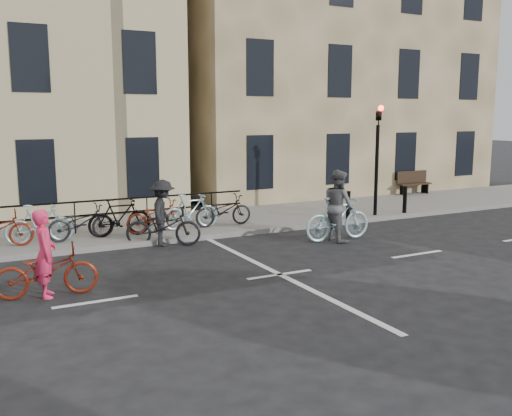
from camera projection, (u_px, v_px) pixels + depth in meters
name	position (u px, v px, depth m)	size (l,w,h in m)	color
ground	(280.00, 275.00, 12.56)	(120.00, 120.00, 0.00)	black
sidewalk	(50.00, 238.00, 15.97)	(46.00, 4.00, 0.15)	slate
building_east	(308.00, 58.00, 27.05)	(14.00, 10.00, 12.00)	#887752
traffic_light	(377.00, 146.00, 18.79)	(0.18, 0.30, 3.90)	black
bollard_east	(348.00, 205.00, 18.47)	(0.14, 0.14, 0.90)	black
bollard_west	(405.00, 200.00, 19.56)	(0.14, 0.14, 0.90)	black
bench	(413.00, 182.00, 24.24)	(1.60, 0.41, 0.97)	black
parked_bikes	(81.00, 221.00, 15.36)	(10.40, 1.23, 1.05)	black
cyclist_pink	(46.00, 267.00, 10.96)	(2.00, 0.91, 1.72)	maroon
cyclist_grey	(338.00, 212.00, 15.85)	(2.08, 0.99, 1.99)	#99BFC9
cyclist_dark	(163.00, 220.00, 15.24)	(2.11, 1.52, 1.79)	black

